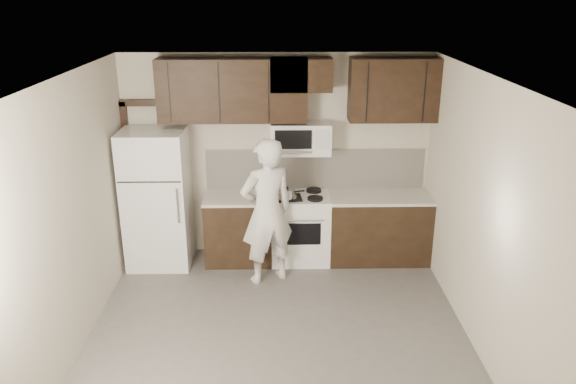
{
  "coord_description": "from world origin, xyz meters",
  "views": [
    {
      "loc": [
        0.02,
        -4.89,
        3.46
      ],
      "look_at": [
        0.12,
        0.9,
        1.34
      ],
      "focal_mm": 35.0,
      "sensor_mm": 36.0,
      "label": 1
    }
  ],
  "objects_px": {
    "microwave": "(301,138)",
    "refrigerator": "(157,199)",
    "stove": "(300,227)",
    "person": "(267,212)"
  },
  "relations": [
    {
      "from": "microwave",
      "to": "refrigerator",
      "type": "relative_size",
      "value": 0.42
    },
    {
      "from": "stove",
      "to": "microwave",
      "type": "relative_size",
      "value": 1.24
    },
    {
      "from": "person",
      "to": "stove",
      "type": "bearing_deg",
      "value": -151.44
    },
    {
      "from": "microwave",
      "to": "person",
      "type": "relative_size",
      "value": 0.41
    },
    {
      "from": "stove",
      "to": "microwave",
      "type": "xyz_separation_m",
      "value": [
        -0.0,
        0.12,
        1.19
      ]
    },
    {
      "from": "stove",
      "to": "refrigerator",
      "type": "xyz_separation_m",
      "value": [
        -1.85,
        -0.05,
        0.44
      ]
    },
    {
      "from": "stove",
      "to": "refrigerator",
      "type": "height_order",
      "value": "refrigerator"
    },
    {
      "from": "microwave",
      "to": "refrigerator",
      "type": "height_order",
      "value": "microwave"
    },
    {
      "from": "microwave",
      "to": "person",
      "type": "xyz_separation_m",
      "value": [
        -0.43,
        -0.69,
        -0.73
      ]
    },
    {
      "from": "person",
      "to": "refrigerator",
      "type": "bearing_deg",
      "value": -44.41
    }
  ]
}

